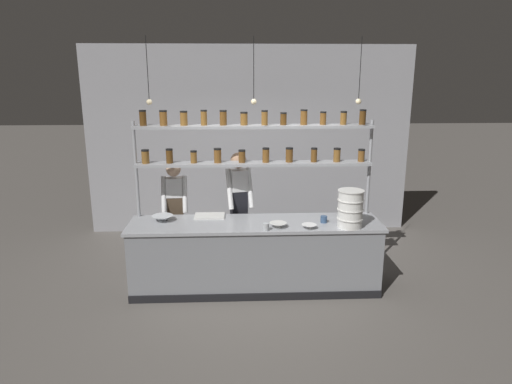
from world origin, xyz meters
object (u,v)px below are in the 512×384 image
object	(u,v)px
chef_center	(239,204)
container_stack	(350,209)
serving_cup_by_board	(324,219)
prep_bowl_near_left	(309,226)
prep_bowl_center_back	(163,218)
spice_shelf_unit	(253,147)
cutting_board	(210,216)
serving_cup_front	(266,227)
chef_left	(175,210)
prep_bowl_center_front	(278,225)

from	to	relation	value
chef_center	container_stack	distance (m)	1.60
container_stack	serving_cup_by_board	world-z (taller)	container_stack
prep_bowl_near_left	prep_bowl_center_back	size ratio (longest dim) A/B	0.68
spice_shelf_unit	prep_bowl_near_left	world-z (taller)	spice_shelf_unit
container_stack	cutting_board	bearing A→B (deg)	164.29
container_stack	prep_bowl_center_back	world-z (taller)	container_stack
spice_shelf_unit	serving_cup_front	xyz separation A→B (m)	(0.14, -0.65, -0.88)
chef_center	serving_cup_front	world-z (taller)	chef_center
chef_left	spice_shelf_unit	bearing A→B (deg)	-20.45
prep_bowl_center_front	prep_bowl_center_back	bearing A→B (deg)	168.12
chef_left	prep_bowl_center_front	bearing A→B (deg)	-35.81
prep_bowl_near_left	spice_shelf_unit	bearing A→B (deg)	138.86
spice_shelf_unit	prep_bowl_center_back	world-z (taller)	spice_shelf_unit
prep_bowl_center_front	chef_center	bearing A→B (deg)	122.20
chef_left	prep_bowl_center_back	bearing A→B (deg)	-104.63
chef_left	serving_cup_front	world-z (taller)	chef_left
container_stack	spice_shelf_unit	bearing A→B (deg)	154.77
chef_left	container_stack	world-z (taller)	chef_left
prep_bowl_center_back	serving_cup_by_board	bearing A→B (deg)	-4.15
spice_shelf_unit	prep_bowl_near_left	xyz separation A→B (m)	(0.68, -0.59, -0.90)
cutting_board	spice_shelf_unit	bearing A→B (deg)	6.18
container_stack	prep_bowl_center_back	bearing A→B (deg)	171.85
chef_center	cutting_board	distance (m)	0.50
spice_shelf_unit	prep_bowl_center_front	size ratio (longest dim) A/B	14.51
spice_shelf_unit	chef_left	distance (m)	1.47
spice_shelf_unit	container_stack	world-z (taller)	spice_shelf_unit
chef_left	prep_bowl_near_left	bearing A→B (deg)	-31.56
cutting_board	prep_bowl_center_back	xyz separation A→B (m)	(-0.60, -0.16, 0.02)
prep_bowl_center_front	serving_cup_by_board	size ratio (longest dim) A/B	2.49
container_stack	prep_bowl_center_front	xyz separation A→B (m)	(-0.89, 0.03, -0.21)
chef_left	cutting_board	xyz separation A→B (m)	(0.51, -0.38, 0.02)
chef_center	container_stack	xyz separation A→B (m)	(1.38, -0.80, 0.15)
prep_bowl_center_front	serving_cup_front	size ratio (longest dim) A/B	2.32
prep_bowl_center_back	prep_bowl_center_front	bearing A→B (deg)	-11.88
prep_bowl_near_left	serving_cup_front	world-z (taller)	serving_cup_front
chef_left	serving_cup_front	xyz separation A→B (m)	(1.23, -0.96, 0.05)
prep_bowl_center_back	chef_left	bearing A→B (deg)	79.81
serving_cup_front	container_stack	bearing A→B (deg)	4.72
prep_bowl_center_front	serving_cup_by_board	bearing A→B (deg)	14.82
chef_center	chef_left	bearing A→B (deg)	161.16
chef_center	prep_bowl_center_back	distance (m)	1.10
container_stack	chef_center	bearing A→B (deg)	149.97
cutting_board	prep_bowl_center_front	bearing A→B (deg)	-28.14
container_stack	prep_bowl_near_left	distance (m)	0.56
spice_shelf_unit	serving_cup_front	size ratio (longest dim) A/B	33.67
chef_center	prep_bowl_near_left	size ratio (longest dim) A/B	9.32
chef_left	serving_cup_front	distance (m)	1.56
cutting_board	prep_bowl_center_front	world-z (taller)	prep_bowl_center_front
cutting_board	serving_cup_by_board	size ratio (longest dim) A/B	4.59
serving_cup_by_board	cutting_board	bearing A→B (deg)	168.20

